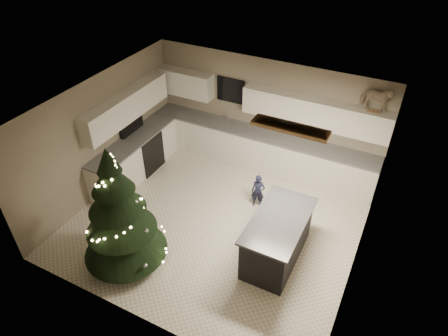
# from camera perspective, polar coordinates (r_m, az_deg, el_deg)

# --- Properties ---
(ground_plane) EXTENTS (5.50, 5.50, 0.00)m
(ground_plane) POSITION_cam_1_polar(r_m,az_deg,el_deg) (8.30, -1.10, -7.67)
(ground_plane) COLOR silver
(room_shell) EXTENTS (5.52, 5.02, 2.61)m
(room_shell) POSITION_cam_1_polar(r_m,az_deg,el_deg) (7.18, -1.10, 2.31)
(room_shell) COLOR gray
(room_shell) RESTS_ON ground_plane
(cabinetry) EXTENTS (5.50, 3.20, 2.00)m
(cabinetry) POSITION_cam_1_polar(r_m,az_deg,el_deg) (9.30, -1.38, 3.85)
(cabinetry) COLOR silver
(cabinetry) RESTS_ON ground_plane
(island) EXTENTS (0.90, 1.70, 0.95)m
(island) POSITION_cam_1_polar(r_m,az_deg,el_deg) (7.38, 7.61, -9.90)
(island) COLOR black
(island) RESTS_ON ground_plane
(bar_stool) EXTENTS (0.30, 0.30, 0.58)m
(bar_stool) POSITION_cam_1_polar(r_m,az_deg,el_deg) (7.98, 6.99, -5.90)
(bar_stool) COLOR olive
(bar_stool) RESTS_ON ground_plane
(christmas_tree) EXTENTS (1.55, 1.50, 2.48)m
(christmas_tree) POSITION_cam_1_polar(r_m,az_deg,el_deg) (7.12, -14.65, -7.02)
(christmas_tree) COLOR #3F2816
(christmas_tree) RESTS_ON ground_plane
(toddler) EXTENTS (0.32, 0.24, 0.79)m
(toddler) POSITION_cam_1_polar(r_m,az_deg,el_deg) (8.43, 4.87, -3.37)
(toddler) COLOR #202341
(toddler) RESTS_ON ground_plane
(rocking_horse) EXTENTS (0.63, 0.29, 0.55)m
(rocking_horse) POSITION_cam_1_polar(r_m,az_deg,el_deg) (8.34, 20.97, 9.25)
(rocking_horse) COLOR olive
(rocking_horse) RESTS_ON cabinetry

